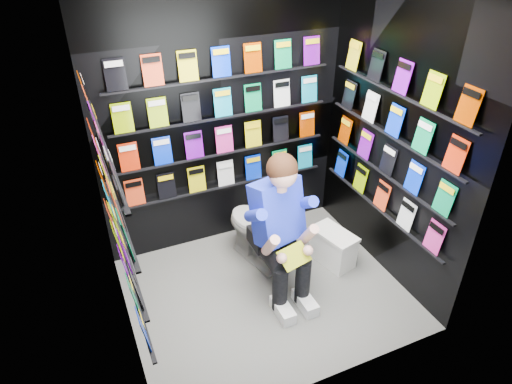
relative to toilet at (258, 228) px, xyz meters
name	(u,v)px	position (x,y,z in m)	size (l,w,h in m)	color
floor	(266,292)	(-0.13, -0.47, -0.37)	(2.40, 2.40, 0.00)	slate
wall_back	(222,121)	(-0.13, 0.53, 0.93)	(2.40, 0.04, 2.60)	black
wall_front	(339,242)	(-0.13, -1.47, 0.93)	(2.40, 0.04, 2.60)	black
wall_left	(107,202)	(-1.33, -0.47, 0.93)	(0.04, 2.00, 2.60)	black
wall_right	(394,141)	(1.07, -0.47, 0.93)	(0.04, 2.00, 2.60)	black
comics_back	(224,121)	(-0.13, 0.50, 0.94)	(2.10, 0.06, 1.37)	red
comics_left	(111,201)	(-1.30, -0.47, 0.94)	(0.06, 1.70, 1.37)	red
comics_right	(392,141)	(1.04, -0.47, 0.94)	(0.06, 1.70, 1.37)	red
toilet	(258,228)	(0.00, 0.00, 0.00)	(0.42, 0.75, 0.73)	white
longbox	(333,248)	(0.65, -0.34, -0.21)	(0.23, 0.43, 0.32)	silver
longbox_lid	(335,234)	(0.65, -0.34, -0.03)	(0.26, 0.45, 0.03)	silver
reader	(276,211)	(0.00, -0.38, 0.44)	(0.57, 0.83, 1.54)	#2B38C7
held_comic	(294,256)	(0.00, -0.73, 0.21)	(0.27, 0.01, 0.19)	green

